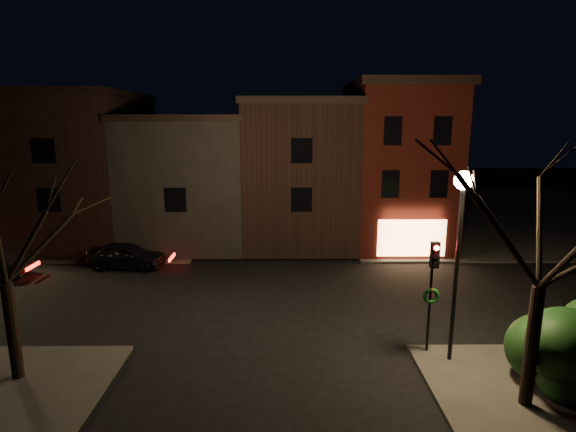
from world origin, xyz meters
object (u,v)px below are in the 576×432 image
Objects in this scene: street_lamp_near at (461,215)px; bare_tree_right at (550,198)px; traffic_signal at (432,280)px; parked_car_a at (126,255)px.

bare_tree_right is (1.30, -2.50, 0.97)m from street_lamp_near.
bare_tree_right reaches higher than traffic_signal.
traffic_signal is 0.48× the size of bare_tree_right.
traffic_signal reaches higher than parked_car_a.
parked_car_a is (-15.92, 12.84, -5.42)m from bare_tree_right.
parked_car_a is (-14.62, 10.34, -4.45)m from street_lamp_near.
bare_tree_right is 21.16m from parked_car_a.
parked_car_a is at bearing 144.74° from street_lamp_near.
street_lamp_near is at bearing -39.37° from traffic_signal.
street_lamp_near is 2.49m from traffic_signal.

